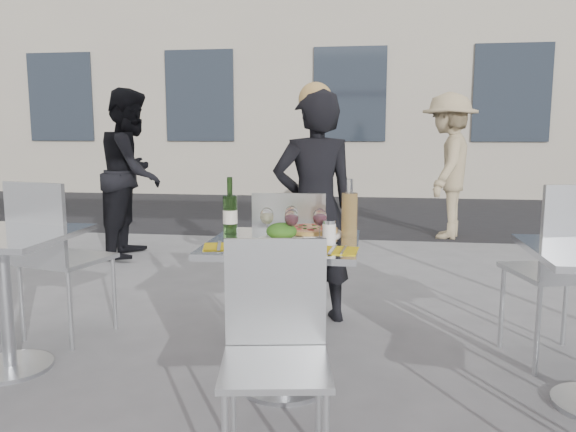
# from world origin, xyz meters

# --- Properties ---
(ground) EXTENTS (80.00, 80.00, 0.00)m
(ground) POSITION_xyz_m (0.00, 0.00, 0.00)
(ground) COLOR slate
(street_asphalt) EXTENTS (24.00, 5.00, 0.00)m
(street_asphalt) POSITION_xyz_m (0.00, 6.50, 0.00)
(street_asphalt) COLOR black
(street_asphalt) RESTS_ON ground
(main_table) EXTENTS (0.72, 0.72, 0.75)m
(main_table) POSITION_xyz_m (0.00, 0.00, 0.54)
(main_table) COLOR #B7BABF
(main_table) RESTS_ON ground
(side_table_left) EXTENTS (0.72, 0.72, 0.75)m
(side_table_left) POSITION_xyz_m (-1.50, 0.00, 0.54)
(side_table_left) COLOR #B7BABF
(side_table_left) RESTS_ON ground
(chair_far) EXTENTS (0.44, 0.45, 0.93)m
(chair_far) POSITION_xyz_m (-0.05, 0.61, 0.55)
(chair_far) COLOR silver
(chair_far) RESTS_ON ground
(chair_near) EXTENTS (0.45, 0.46, 0.87)m
(chair_near) POSITION_xyz_m (0.07, -0.66, 0.51)
(chair_near) COLOR silver
(chair_near) RESTS_ON ground
(side_chair_lfar) EXTENTS (0.55, 0.56, 0.99)m
(side_chair_lfar) POSITION_xyz_m (-1.47, 0.43, 0.58)
(side_chair_lfar) COLOR silver
(side_chair_lfar) RESTS_ON ground
(side_chair_rfar) EXTENTS (0.56, 0.57, 1.01)m
(side_chair_rfar) POSITION_xyz_m (1.46, 0.46, 0.60)
(side_chair_rfar) COLOR silver
(side_chair_rfar) RESTS_ON ground
(woman_diner) EXTENTS (0.66, 0.55, 1.54)m
(woman_diner) POSITION_xyz_m (0.05, 1.03, 0.77)
(woman_diner) COLOR black
(woman_diner) RESTS_ON ground
(pedestrian_a) EXTENTS (0.74, 0.90, 1.71)m
(pedestrian_a) POSITION_xyz_m (-2.01, 2.84, 0.86)
(pedestrian_a) COLOR black
(pedestrian_a) RESTS_ON ground
(pedestrian_b) EXTENTS (0.92, 1.26, 1.74)m
(pedestrian_b) POSITION_xyz_m (1.34, 4.32, 0.87)
(pedestrian_b) COLOR tan
(pedestrian_b) RESTS_ON ground
(pizza_near) EXTENTS (0.35, 0.35, 0.02)m
(pizza_near) POSITION_xyz_m (0.05, -0.20, 0.76)
(pizza_near) COLOR tan
(pizza_near) RESTS_ON main_table
(pizza_far) EXTENTS (0.33, 0.33, 0.03)m
(pizza_far) POSITION_xyz_m (0.10, 0.21, 0.77)
(pizza_far) COLOR white
(pizza_far) RESTS_ON main_table
(salad_plate) EXTENTS (0.22, 0.22, 0.09)m
(salad_plate) POSITION_xyz_m (-0.01, 0.01, 0.79)
(salad_plate) COLOR white
(salad_plate) RESTS_ON main_table
(wine_bottle) EXTENTS (0.07, 0.08, 0.29)m
(wine_bottle) POSITION_xyz_m (-0.30, 0.15, 0.86)
(wine_bottle) COLOR #284C1C
(wine_bottle) RESTS_ON main_table
(carafe) EXTENTS (0.08, 0.08, 0.29)m
(carafe) POSITION_xyz_m (0.31, 0.17, 0.87)
(carafe) COLOR tan
(carafe) RESTS_ON main_table
(sugar_shaker) EXTENTS (0.06, 0.06, 0.11)m
(sugar_shaker) POSITION_xyz_m (0.22, -0.00, 0.80)
(sugar_shaker) COLOR white
(sugar_shaker) RESTS_ON main_table
(wineglass_white_a) EXTENTS (0.07, 0.07, 0.16)m
(wineglass_white_a) POSITION_xyz_m (-0.09, 0.04, 0.86)
(wineglass_white_a) COLOR white
(wineglass_white_a) RESTS_ON main_table
(wineglass_white_b) EXTENTS (0.07, 0.07, 0.16)m
(wineglass_white_b) POSITION_xyz_m (0.02, 0.12, 0.86)
(wineglass_white_b) COLOR white
(wineglass_white_b) RESTS_ON main_table
(wineglass_red_a) EXTENTS (0.07, 0.07, 0.16)m
(wineglass_red_a) POSITION_xyz_m (0.04, -0.00, 0.86)
(wineglass_red_a) COLOR white
(wineglass_red_a) RESTS_ON main_table
(wineglass_red_b) EXTENTS (0.07, 0.07, 0.16)m
(wineglass_red_b) POSITION_xyz_m (0.17, 0.04, 0.86)
(wineglass_red_b) COLOR white
(wineglass_red_b) RESTS_ON main_table
(napkin_left) EXTENTS (0.22, 0.22, 0.01)m
(napkin_left) POSITION_xyz_m (-0.25, -0.18, 0.75)
(napkin_left) COLOR yellow
(napkin_left) RESTS_ON main_table
(napkin_right) EXTENTS (0.19, 0.20, 0.01)m
(napkin_right) POSITION_xyz_m (0.27, -0.19, 0.75)
(napkin_right) COLOR yellow
(napkin_right) RESTS_ON main_table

